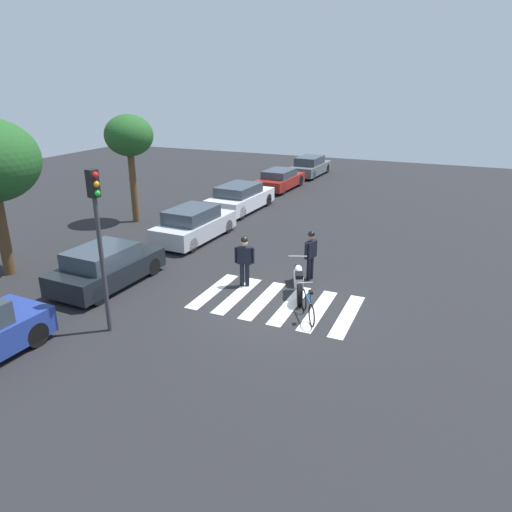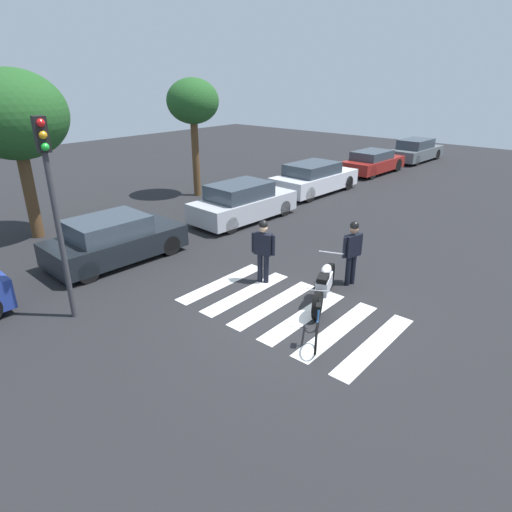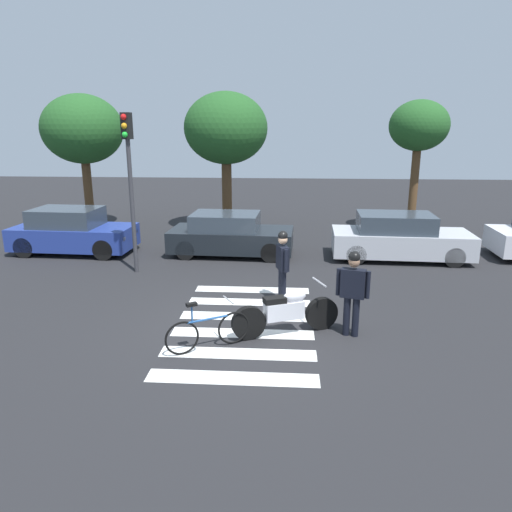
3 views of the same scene
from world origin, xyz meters
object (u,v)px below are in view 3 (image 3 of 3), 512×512
officer_on_foot (283,261)px  car_blue_hatchback (72,232)px  officer_by_motorcycle (353,288)px  car_black_suv (230,235)px  traffic_light_pole (129,169)px  leaning_bicycle (208,331)px  car_silver_sedan (399,238)px  police_motorcycle (286,312)px

officer_on_foot → car_blue_hatchback: (-7.07, 4.18, -0.30)m
officer_by_motorcycle → car_blue_hatchback: 10.41m
car_blue_hatchback → car_black_suv: (5.29, 0.13, -0.05)m
officer_on_foot → traffic_light_pole: traffic_light_pole is taller
officer_on_foot → car_blue_hatchback: size_ratio=0.44×
car_blue_hatchback → traffic_light_pole: traffic_light_pole is taller
leaning_bicycle → car_black_suv: size_ratio=0.37×
leaning_bicycle → traffic_light_pole: bearing=121.3°
officer_on_foot → car_blue_hatchback: officer_on_foot is taller
leaning_bicycle → car_silver_sedan: (5.04, 6.76, 0.32)m
officer_on_foot → traffic_light_pole: size_ratio=0.39×
police_motorcycle → officer_by_motorcycle: 1.43m
police_motorcycle → car_blue_hatchback: bearing=139.9°
traffic_light_pole → car_blue_hatchback: bearing=143.8°
leaning_bicycle → officer_by_motorcycle: (2.79, 0.80, 0.66)m
car_black_suv → car_silver_sedan: car_silver_sedan is taller
police_motorcycle → car_black_suv: car_black_suv is taller
car_blue_hatchback → officer_by_motorcycle: bearing=-35.4°
leaning_bicycle → officer_on_foot: (1.37, 2.65, 0.64)m
car_black_suv → traffic_light_pole: traffic_light_pole is taller
officer_by_motorcycle → car_black_suv: bearing=117.4°
officer_by_motorcycle → car_silver_sedan: 6.38m
officer_on_foot → car_blue_hatchback: bearing=149.4°
officer_on_foot → officer_by_motorcycle: bearing=-52.6°
leaning_bicycle → car_black_suv: 6.98m
officer_by_motorcycle → car_black_suv: officer_by_motorcycle is taller
police_motorcycle → car_black_suv: bearing=106.9°
police_motorcycle → car_silver_sedan: (3.57, 5.97, 0.22)m
car_blue_hatchback → car_black_suv: 5.30m
officer_on_foot → officer_by_motorcycle: size_ratio=0.99×
car_blue_hatchback → leaning_bicycle: bearing=-50.1°
car_silver_sedan → leaning_bicycle: bearing=-126.7°
leaning_bicycle → car_silver_sedan: size_ratio=0.34×
car_silver_sedan → car_blue_hatchback: bearing=179.6°
leaning_bicycle → car_black_suv: bearing=93.3°
officer_on_foot → car_silver_sedan: (3.67, 4.10, -0.32)m
car_blue_hatchback → traffic_light_pole: size_ratio=0.89×
leaning_bicycle → car_silver_sedan: bearing=53.3°
officer_by_motorcycle → car_blue_hatchback: (-8.49, 6.03, -0.32)m
car_blue_hatchback → car_silver_sedan: bearing=-0.4°
car_silver_sedan → car_black_suv: bearing=177.8°
police_motorcycle → car_blue_hatchback: 9.38m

